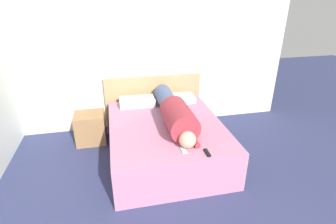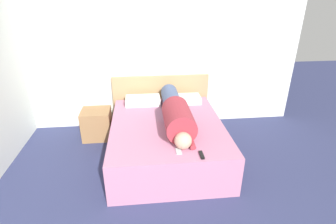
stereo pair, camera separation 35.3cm
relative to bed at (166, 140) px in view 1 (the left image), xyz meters
The scene contains 9 objects.
wall_back 1.56m from the bed, 100.17° to the left, with size 5.36×0.06×2.60m.
bed is the anchor object (origin of this frame).
headboard 1.11m from the bed, 90.00° to the left, with size 1.72×0.04×0.93m.
nightstand 1.31m from the bed, 148.52° to the left, with size 0.47×0.42×0.50m.
person_lying 0.46m from the bed, ahead, with size 0.39×1.69×0.39m.
pillow_near_headboard 0.90m from the bed, 113.34° to the left, with size 0.58×0.32×0.12m.
pillow_second 0.91m from the bed, 63.82° to the left, with size 0.55×0.32×0.11m.
tv_remote 0.95m from the bed, 69.51° to the right, with size 0.04×0.15×0.02m.
cell_phone 0.79m from the bed, 84.98° to the right, with size 0.06×0.13×0.01m.
Camera 1 is at (-0.48, -0.58, 2.30)m, focal length 28.00 mm.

